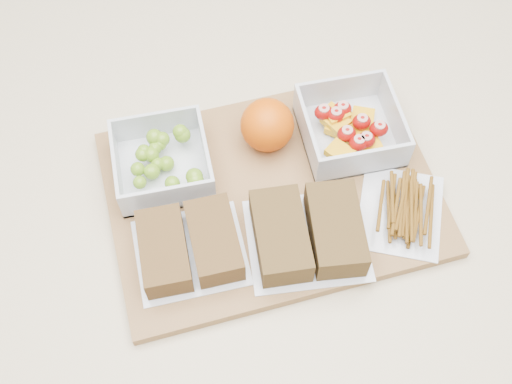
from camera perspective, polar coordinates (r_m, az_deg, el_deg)
ground at (r=1.69m, az=0.26°, el=-15.46°), size 4.00×4.00×0.00m
counter at (r=1.26m, az=0.34°, el=-10.32°), size 1.20×0.90×0.90m
cutting_board at (r=0.84m, az=1.44°, el=-0.11°), size 0.44×0.32×0.02m
grape_container at (r=0.84m, az=-8.22°, el=2.71°), size 0.12×0.12×0.05m
fruit_container at (r=0.87m, az=8.35°, el=5.62°), size 0.13×0.13×0.05m
orange at (r=0.84m, az=1.01°, el=5.98°), size 0.07×0.07×0.07m
sandwich_bag_left at (r=0.78m, az=-5.96°, el=-4.80°), size 0.13×0.12×0.04m
sandwich_bag_center at (r=0.78m, az=4.65°, el=-3.64°), size 0.16×0.14×0.04m
pretzel_bag at (r=0.82m, az=12.86°, el=-1.33°), size 0.14×0.15×0.03m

